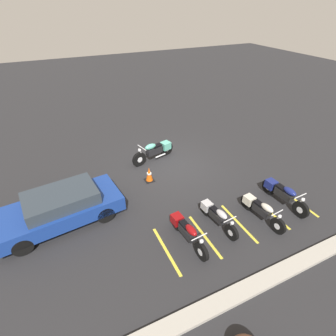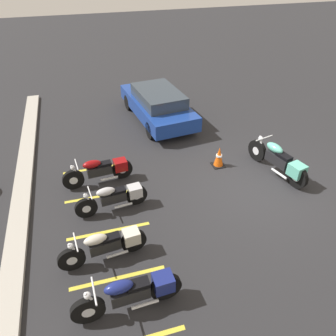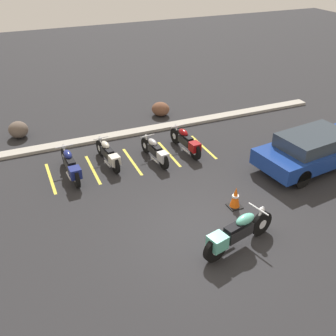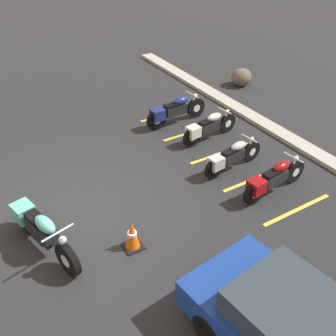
{
  "view_description": "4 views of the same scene",
  "coord_description": "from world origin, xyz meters",
  "px_view_note": "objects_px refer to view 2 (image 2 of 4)",
  "views": [
    {
      "loc": [
        4.74,
        9.68,
        6.95
      ],
      "look_at": [
        0.79,
        1.3,
        0.85
      ],
      "focal_mm": 28.0,
      "sensor_mm": 36.0,
      "label": 1
    },
    {
      "loc": [
        -6.61,
        4.75,
        6.08
      ],
      "look_at": [
        0.43,
        2.7,
        0.96
      ],
      "focal_mm": 35.0,
      "sensor_mm": 36.0,
      "label": 2
    },
    {
      "loc": [
        -4.23,
        -7.38,
        7.08
      ],
      "look_at": [
        0.08,
        2.68,
        0.6
      ],
      "focal_mm": 42.0,
      "sensor_mm": 36.0,
      "label": 3
    },
    {
      "loc": [
        6.82,
        -1.73,
        6.04
      ],
      "look_at": [
        0.6,
        2.07,
        1.03
      ],
      "focal_mm": 42.0,
      "sensor_mm": 36.0,
      "label": 4
    }
  ],
  "objects_px": {
    "parked_bike_1": "(107,245)",
    "parked_bike_2": "(115,197)",
    "parked_bike_3": "(101,170)",
    "parked_bike_0": "(133,293)",
    "traffic_cone": "(219,157)",
    "motorcycle_teal_featured": "(280,161)",
    "car_blue": "(158,104)"
  },
  "relations": [
    {
      "from": "parked_bike_1",
      "to": "parked_bike_0",
      "type": "bearing_deg",
      "value": 96.85
    },
    {
      "from": "parked_bike_1",
      "to": "parked_bike_2",
      "type": "distance_m",
      "value": 1.68
    },
    {
      "from": "parked_bike_0",
      "to": "parked_bike_1",
      "type": "distance_m",
      "value": 1.43
    },
    {
      "from": "parked_bike_2",
      "to": "car_blue",
      "type": "relative_size",
      "value": 0.44
    },
    {
      "from": "parked_bike_3",
      "to": "parked_bike_2",
      "type": "bearing_deg",
      "value": 93.61
    },
    {
      "from": "parked_bike_1",
      "to": "parked_bike_3",
      "type": "height_order",
      "value": "parked_bike_3"
    },
    {
      "from": "parked_bike_0",
      "to": "traffic_cone",
      "type": "distance_m",
      "value": 5.55
    },
    {
      "from": "parked_bike_1",
      "to": "parked_bike_2",
      "type": "bearing_deg",
      "value": -110.69
    },
    {
      "from": "motorcycle_teal_featured",
      "to": "car_blue",
      "type": "height_order",
      "value": "car_blue"
    },
    {
      "from": "parked_bike_3",
      "to": "motorcycle_teal_featured",
      "type": "bearing_deg",
      "value": 162.67
    },
    {
      "from": "parked_bike_0",
      "to": "car_blue",
      "type": "relative_size",
      "value": 0.49
    },
    {
      "from": "parked_bike_1",
      "to": "traffic_cone",
      "type": "xyz_separation_m",
      "value": [
        2.8,
        -3.95,
        -0.1
      ]
    },
    {
      "from": "parked_bike_1",
      "to": "car_blue",
      "type": "bearing_deg",
      "value": -119.85
    },
    {
      "from": "traffic_cone",
      "to": "parked_bike_0",
      "type": "bearing_deg",
      "value": 139.04
    },
    {
      "from": "parked_bike_3",
      "to": "traffic_cone",
      "type": "relative_size",
      "value": 3.05
    },
    {
      "from": "parked_bike_3",
      "to": "traffic_cone",
      "type": "xyz_separation_m",
      "value": [
        -0.16,
        -3.74,
        -0.11
      ]
    },
    {
      "from": "parked_bike_2",
      "to": "car_blue",
      "type": "xyz_separation_m",
      "value": [
        4.97,
        -2.49,
        0.27
      ]
    },
    {
      "from": "parked_bike_2",
      "to": "traffic_cone",
      "type": "xyz_separation_m",
      "value": [
        1.17,
        -3.53,
        -0.09
      ]
    },
    {
      "from": "car_blue",
      "to": "motorcycle_teal_featured",
      "type": "bearing_deg",
      "value": -157.87
    },
    {
      "from": "traffic_cone",
      "to": "parked_bike_1",
      "type": "bearing_deg",
      "value": 125.27
    },
    {
      "from": "parked_bike_0",
      "to": "parked_bike_2",
      "type": "distance_m",
      "value": 3.02
    },
    {
      "from": "motorcycle_teal_featured",
      "to": "parked_bike_0",
      "type": "bearing_deg",
      "value": 107.89
    },
    {
      "from": "parked_bike_0",
      "to": "parked_bike_1",
      "type": "xyz_separation_m",
      "value": [
        1.39,
        0.32,
        -0.04
      ]
    },
    {
      "from": "parked_bike_2",
      "to": "parked_bike_3",
      "type": "height_order",
      "value": "parked_bike_3"
    },
    {
      "from": "parked_bike_0",
      "to": "traffic_cone",
      "type": "height_order",
      "value": "parked_bike_0"
    },
    {
      "from": "parked_bike_2",
      "to": "traffic_cone",
      "type": "distance_m",
      "value": 3.72
    },
    {
      "from": "parked_bike_1",
      "to": "traffic_cone",
      "type": "relative_size",
      "value": 2.95
    },
    {
      "from": "parked_bike_3",
      "to": "traffic_cone",
      "type": "bearing_deg",
      "value": 172.17
    },
    {
      "from": "parked_bike_0",
      "to": "parked_bike_3",
      "type": "distance_m",
      "value": 4.35
    },
    {
      "from": "parked_bike_1",
      "to": "parked_bike_2",
      "type": "xyz_separation_m",
      "value": [
        1.63,
        -0.43,
        -0.01
      ]
    },
    {
      "from": "parked_bike_0",
      "to": "traffic_cone",
      "type": "relative_size",
      "value": 3.21
    },
    {
      "from": "parked_bike_1",
      "to": "car_blue",
      "type": "height_order",
      "value": "car_blue"
    }
  ]
}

